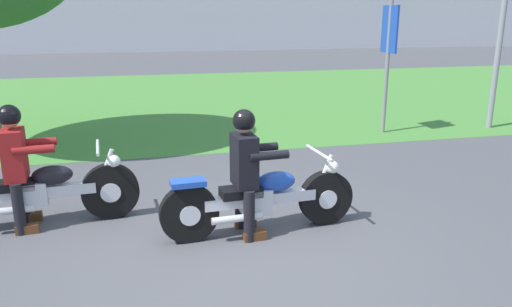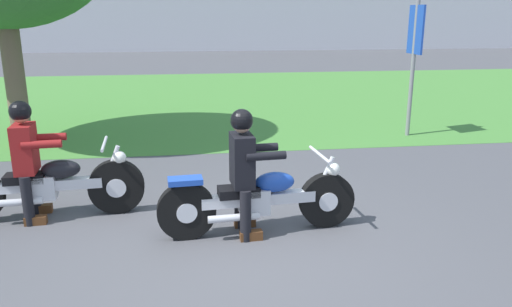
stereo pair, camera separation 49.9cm
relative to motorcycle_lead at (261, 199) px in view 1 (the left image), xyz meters
name	(u,v)px [view 1 (the left image)]	position (x,y,z in m)	size (l,w,h in m)	color
ground	(247,256)	(-0.28, -0.54, -0.39)	(120.00, 120.00, 0.00)	#4C4C51
grass_verge	(173,99)	(-0.28, 9.28, -0.38)	(60.00, 12.00, 0.01)	#478438
motorcycle_lead	(261,199)	(0.00, 0.00, 0.00)	(2.20, 0.66, 0.87)	black
rider_lead	(246,163)	(-0.17, -0.01, 0.43)	(0.57, 0.48, 1.39)	black
motorcycle_follow	(38,193)	(-2.40, 0.75, 0.01)	(2.24, 0.66, 0.89)	black
rider_follow	(17,158)	(-2.57, 0.74, 0.44)	(0.57, 0.48, 1.41)	black
sign_banner	(389,46)	(3.59, 4.11, 1.34)	(0.08, 0.60, 2.60)	gray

